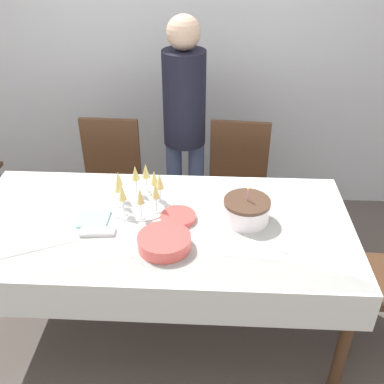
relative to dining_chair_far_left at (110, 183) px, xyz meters
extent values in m
plane|color=#564C47|center=(0.44, -0.79, -0.52)|extent=(12.00, 12.00, 0.00)
cube|color=silver|center=(0.44, 0.69, 0.83)|extent=(8.00, 0.05, 2.70)
cube|color=white|center=(0.44, -0.79, 0.24)|extent=(1.95, 0.92, 0.03)
cube|color=white|center=(0.44, -0.79, 0.15)|extent=(1.98, 0.95, 0.21)
cylinder|color=#51331E|center=(1.35, -1.19, -0.14)|extent=(0.06, 0.06, 0.75)
cylinder|color=#51331E|center=(-0.48, -0.39, -0.14)|extent=(0.06, 0.06, 0.75)
cylinder|color=#51331E|center=(1.35, -0.39, -0.14)|extent=(0.06, 0.06, 0.75)
cube|color=#51331E|center=(0.00, -0.08, -0.09)|extent=(0.43, 0.43, 0.04)
cube|color=#51331E|center=(0.00, 0.11, 0.18)|extent=(0.40, 0.05, 0.50)
cylinder|color=#51331E|center=(0.17, -0.27, -0.31)|extent=(0.04, 0.04, 0.41)
cylinder|color=#51331E|center=(-0.19, -0.26, -0.31)|extent=(0.04, 0.04, 0.41)
cylinder|color=#51331E|center=(0.18, 0.09, -0.31)|extent=(0.04, 0.04, 0.41)
cylinder|color=#51331E|center=(-0.18, 0.10, -0.31)|extent=(0.04, 0.04, 0.41)
cube|color=#51331E|center=(0.88, -0.08, -0.09)|extent=(0.45, 0.45, 0.04)
cube|color=#51331E|center=(0.89, 0.11, 0.18)|extent=(0.40, 0.06, 0.50)
cylinder|color=#51331E|center=(1.04, -0.28, -0.31)|extent=(0.04, 0.04, 0.41)
cylinder|color=#51331E|center=(0.68, -0.25, -0.31)|extent=(0.04, 0.04, 0.41)
cylinder|color=#51331E|center=(1.07, 0.08, -0.31)|extent=(0.04, 0.04, 0.41)
cylinder|color=#51331E|center=(0.71, 0.11, -0.31)|extent=(0.04, 0.04, 0.41)
cylinder|color=#51331E|center=(1.47, -0.97, -0.31)|extent=(0.04, 0.04, 0.41)
cylinder|color=#51331E|center=(1.49, -0.61, -0.31)|extent=(0.04, 0.04, 0.41)
cylinder|color=white|center=(0.89, -0.75, 0.31)|extent=(0.23, 0.23, 0.10)
cylinder|color=#4C3323|center=(0.89, -0.75, 0.37)|extent=(0.24, 0.24, 0.02)
cylinder|color=pink|center=(0.89, -0.75, 0.41)|extent=(0.01, 0.01, 0.06)
sphere|color=#F9CC4C|center=(0.89, -0.75, 0.45)|extent=(0.01, 0.01, 0.01)
cylinder|color=silver|center=(0.32, -0.63, 0.26)|extent=(0.35, 0.35, 0.01)
cylinder|color=silver|center=(0.43, -0.62, 0.27)|extent=(0.05, 0.05, 0.00)
cylinder|color=silver|center=(0.43, -0.62, 0.31)|extent=(0.01, 0.01, 0.08)
cone|color=#E0CC72|center=(0.43, -0.62, 0.40)|extent=(0.04, 0.04, 0.08)
cylinder|color=silver|center=(0.40, -0.58, 0.27)|extent=(0.05, 0.05, 0.00)
cylinder|color=silver|center=(0.40, -0.58, 0.31)|extent=(0.01, 0.01, 0.08)
cone|color=#E0CC72|center=(0.40, -0.58, 0.40)|extent=(0.04, 0.04, 0.08)
cylinder|color=silver|center=(0.34, -0.51, 0.27)|extent=(0.05, 0.05, 0.00)
cylinder|color=silver|center=(0.34, -0.51, 0.31)|extent=(0.01, 0.01, 0.08)
cone|color=#E0CC72|center=(0.34, -0.51, 0.40)|extent=(0.04, 0.04, 0.08)
cylinder|color=silver|center=(0.29, -0.54, 0.27)|extent=(0.05, 0.05, 0.00)
cylinder|color=silver|center=(0.29, -0.54, 0.31)|extent=(0.01, 0.01, 0.08)
cone|color=#E0CC72|center=(0.29, -0.54, 0.40)|extent=(0.04, 0.04, 0.08)
cylinder|color=silver|center=(0.21, -0.60, 0.27)|extent=(0.05, 0.05, 0.00)
cylinder|color=silver|center=(0.21, -0.60, 0.31)|extent=(0.01, 0.01, 0.08)
cone|color=#E0CC72|center=(0.21, -0.60, 0.40)|extent=(0.04, 0.04, 0.08)
cylinder|color=silver|center=(0.22, -0.66, 0.27)|extent=(0.05, 0.05, 0.00)
cylinder|color=silver|center=(0.22, -0.66, 0.31)|extent=(0.01, 0.01, 0.08)
cone|color=#E0CC72|center=(0.22, -0.66, 0.40)|extent=(0.04, 0.04, 0.08)
cylinder|color=silver|center=(0.25, -0.74, 0.27)|extent=(0.05, 0.05, 0.00)
cylinder|color=silver|center=(0.25, -0.74, 0.31)|extent=(0.01, 0.01, 0.08)
cone|color=#E0CC72|center=(0.25, -0.74, 0.40)|extent=(0.04, 0.04, 0.08)
cylinder|color=silver|center=(0.35, -0.77, 0.27)|extent=(0.05, 0.05, 0.00)
cylinder|color=silver|center=(0.35, -0.77, 0.31)|extent=(0.01, 0.01, 0.08)
cone|color=#E0CC72|center=(0.35, -0.77, 0.40)|extent=(0.04, 0.04, 0.08)
cylinder|color=silver|center=(0.42, -0.71, 0.27)|extent=(0.05, 0.05, 0.00)
cylinder|color=silver|center=(0.42, -0.71, 0.31)|extent=(0.01, 0.01, 0.08)
cone|color=#E0CC72|center=(0.42, -0.71, 0.40)|extent=(0.04, 0.04, 0.08)
cylinder|color=#CC4C47|center=(0.49, -0.99, 0.26)|extent=(0.25, 0.25, 0.01)
cylinder|color=#CC4C47|center=(0.49, -0.99, 0.27)|extent=(0.25, 0.25, 0.01)
cylinder|color=#CC4C47|center=(0.49, -0.99, 0.28)|extent=(0.25, 0.25, 0.01)
cylinder|color=#CC4C47|center=(0.49, -0.99, 0.28)|extent=(0.25, 0.25, 0.01)
cylinder|color=#CC4C47|center=(0.49, -0.99, 0.29)|extent=(0.25, 0.25, 0.01)
cylinder|color=#CC4C47|center=(0.49, -0.99, 0.30)|extent=(0.25, 0.25, 0.01)
cylinder|color=#CC4C47|center=(0.49, -0.99, 0.31)|extent=(0.25, 0.25, 0.01)
cylinder|color=#CC4C47|center=(0.49, -0.99, 0.31)|extent=(0.25, 0.25, 0.01)
cylinder|color=#CC4C47|center=(0.49, -0.99, 0.32)|extent=(0.25, 0.25, 0.01)
cylinder|color=#CC4C47|center=(0.54, -0.77, 0.26)|extent=(0.18, 0.18, 0.01)
cylinder|color=#CC4C47|center=(0.54, -0.77, 0.27)|extent=(0.18, 0.18, 0.01)
cylinder|color=#CC4C47|center=(0.54, -0.77, 0.28)|extent=(0.18, 0.18, 0.01)
cylinder|color=#CC4C47|center=(0.54, -0.77, 0.28)|extent=(0.18, 0.18, 0.01)
cube|color=silver|center=(0.93, -0.94, 0.26)|extent=(0.28, 0.15, 0.00)
cube|color=silver|center=(0.15, -0.91, 0.27)|extent=(0.17, 0.07, 0.02)
cube|color=#8CC6E0|center=(0.11, -0.79, 0.27)|extent=(0.15, 0.15, 0.01)
cylinder|color=#3F4C72|center=(0.43, 0.13, -0.13)|extent=(0.11, 0.11, 0.78)
cylinder|color=#3F4C72|center=(0.59, 0.13, -0.13)|extent=(0.11, 0.11, 0.78)
cylinder|color=black|center=(0.51, 0.13, 0.57)|extent=(0.28, 0.28, 0.62)
sphere|color=#D8B293|center=(0.51, 0.13, 0.99)|extent=(0.21, 0.21, 0.21)
cylinder|color=#51331E|center=(-0.87, 0.15, -0.25)|extent=(0.03, 0.03, 0.54)
camera|label=1|loc=(0.70, -2.64, 1.62)|focal=42.00mm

